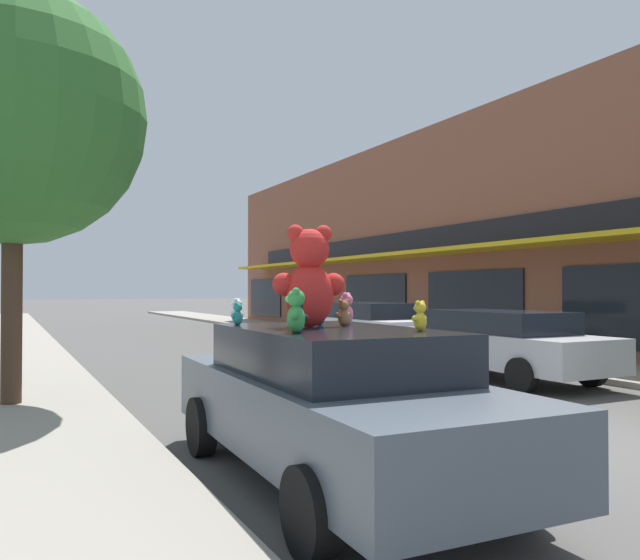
{
  "coord_description": "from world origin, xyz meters",
  "views": [
    {
      "loc": [
        -5.84,
        -5.17,
        1.79
      ],
      "look_at": [
        -1.38,
        3.63,
        1.95
      ],
      "focal_mm": 35.0,
      "sensor_mm": 36.0,
      "label": 1
    }
  ],
  "objects_px": {
    "teddy_bear_black": "(297,316)",
    "parked_car_far_right": "(368,327)",
    "teddy_bear_teal": "(238,314)",
    "teddy_bear_blue": "(320,312)",
    "plush_art_car": "(332,399)",
    "teddy_bear_white": "(237,311)",
    "parked_car_far_center": "(499,342)",
    "teddy_bear_giant": "(309,278)",
    "teddy_bear_brown": "(344,313)",
    "teddy_bear_yellow": "(420,316)",
    "teddy_bear_pink": "(346,309)",
    "teddy_bear_green": "(296,311)",
    "street_tree": "(13,116)"
  },
  "relations": [
    {
      "from": "teddy_bear_black",
      "to": "street_tree",
      "type": "distance_m",
      "value": 6.45
    },
    {
      "from": "teddy_bear_giant",
      "to": "teddy_bear_green",
      "type": "height_order",
      "value": "teddy_bear_giant"
    },
    {
      "from": "teddy_bear_blue",
      "to": "parked_car_far_center",
      "type": "bearing_deg",
      "value": 164.81
    },
    {
      "from": "teddy_bear_teal",
      "to": "teddy_bear_black",
      "type": "xyz_separation_m",
      "value": [
        0.14,
        -1.14,
        0.02
      ]
    },
    {
      "from": "teddy_bear_yellow",
      "to": "teddy_bear_pink",
      "type": "height_order",
      "value": "teddy_bear_pink"
    },
    {
      "from": "teddy_bear_pink",
      "to": "parked_car_far_right",
      "type": "relative_size",
      "value": 0.07
    },
    {
      "from": "teddy_bear_brown",
      "to": "teddy_bear_yellow",
      "type": "bearing_deg",
      "value": 85.55
    },
    {
      "from": "teddy_bear_brown",
      "to": "street_tree",
      "type": "relative_size",
      "value": 0.04
    },
    {
      "from": "teddy_bear_teal",
      "to": "teddy_bear_blue",
      "type": "bearing_deg",
      "value": 125.08
    },
    {
      "from": "teddy_bear_giant",
      "to": "teddy_bear_teal",
      "type": "distance_m",
      "value": 0.87
    },
    {
      "from": "teddy_bear_brown",
      "to": "teddy_bear_pink",
      "type": "distance_m",
      "value": 0.28
    },
    {
      "from": "teddy_bear_black",
      "to": "street_tree",
      "type": "relative_size",
      "value": 0.05
    },
    {
      "from": "teddy_bear_green",
      "to": "teddy_bear_brown",
      "type": "relative_size",
      "value": 1.42
    },
    {
      "from": "teddy_bear_giant",
      "to": "teddy_bear_brown",
      "type": "height_order",
      "value": "teddy_bear_giant"
    },
    {
      "from": "teddy_bear_blue",
      "to": "plush_art_car",
      "type": "bearing_deg",
      "value": 26.77
    },
    {
      "from": "teddy_bear_brown",
      "to": "teddy_bear_pink",
      "type": "height_order",
      "value": "teddy_bear_pink"
    },
    {
      "from": "teddy_bear_white",
      "to": "teddy_bear_pink",
      "type": "bearing_deg",
      "value": 96.53
    },
    {
      "from": "teddy_bear_teal",
      "to": "teddy_bear_green",
      "type": "bearing_deg",
      "value": 59.8
    },
    {
      "from": "teddy_bear_blue",
      "to": "parked_car_far_right",
      "type": "height_order",
      "value": "teddy_bear_blue"
    },
    {
      "from": "teddy_bear_white",
      "to": "parked_car_far_right",
      "type": "relative_size",
      "value": 0.06
    },
    {
      "from": "teddy_bear_white",
      "to": "teddy_bear_black",
      "type": "distance_m",
      "value": 1.41
    },
    {
      "from": "teddy_bear_giant",
      "to": "teddy_bear_brown",
      "type": "relative_size",
      "value": 3.73
    },
    {
      "from": "teddy_bear_pink",
      "to": "street_tree",
      "type": "distance_m",
      "value": 6.22
    },
    {
      "from": "teddy_bear_brown",
      "to": "parked_car_far_center",
      "type": "height_order",
      "value": "teddy_bear_brown"
    },
    {
      "from": "teddy_bear_teal",
      "to": "street_tree",
      "type": "xyz_separation_m",
      "value": [
        -2.02,
        4.25,
        2.83
      ]
    },
    {
      "from": "teddy_bear_yellow",
      "to": "teddy_bear_brown",
      "type": "xyz_separation_m",
      "value": [
        -0.21,
        0.98,
        -0.0
      ]
    },
    {
      "from": "plush_art_car",
      "to": "teddy_bear_brown",
      "type": "relative_size",
      "value": 17.68
    },
    {
      "from": "teddy_bear_white",
      "to": "parked_car_far_center",
      "type": "relative_size",
      "value": 0.06
    },
    {
      "from": "street_tree",
      "to": "teddy_bear_yellow",
      "type": "bearing_deg",
      "value": -61.88
    },
    {
      "from": "street_tree",
      "to": "parked_car_far_right",
      "type": "bearing_deg",
      "value": 25.99
    },
    {
      "from": "teddy_bear_white",
      "to": "parked_car_far_center",
      "type": "xyz_separation_m",
      "value": [
        6.65,
        3.23,
        -0.81
      ]
    },
    {
      "from": "teddy_bear_giant",
      "to": "teddy_bear_brown",
      "type": "distance_m",
      "value": 0.51
    },
    {
      "from": "teddy_bear_teal",
      "to": "teddy_bear_yellow",
      "type": "bearing_deg",
      "value": 92.49
    },
    {
      "from": "plush_art_car",
      "to": "street_tree",
      "type": "bearing_deg",
      "value": 119.03
    },
    {
      "from": "teddy_bear_giant",
      "to": "parked_car_far_center",
      "type": "distance_m",
      "value": 7.52
    },
    {
      "from": "plush_art_car",
      "to": "street_tree",
      "type": "relative_size",
      "value": 0.76
    },
    {
      "from": "teddy_bear_blue",
      "to": "teddy_bear_pink",
      "type": "relative_size",
      "value": 0.83
    },
    {
      "from": "teddy_bear_teal",
      "to": "parked_car_far_center",
      "type": "distance_m",
      "value": 7.64
    },
    {
      "from": "teddy_bear_yellow",
      "to": "teddy_bear_pink",
      "type": "xyz_separation_m",
      "value": [
        -0.05,
        1.21,
        0.03
      ]
    },
    {
      "from": "teddy_bear_black",
      "to": "parked_car_far_right",
      "type": "xyz_separation_m",
      "value": [
        6.6,
        9.67,
        -0.78
      ]
    },
    {
      "from": "teddy_bear_black",
      "to": "parked_car_far_right",
      "type": "distance_m",
      "value": 11.73
    },
    {
      "from": "teddy_bear_blue",
      "to": "teddy_bear_brown",
      "type": "relative_size",
      "value": 1.05
    },
    {
      "from": "teddy_bear_teal",
      "to": "teddy_bear_black",
      "type": "distance_m",
      "value": 1.15
    },
    {
      "from": "teddy_bear_white",
      "to": "parked_car_far_right",
      "type": "height_order",
      "value": "teddy_bear_white"
    },
    {
      "from": "plush_art_car",
      "to": "street_tree",
      "type": "height_order",
      "value": "street_tree"
    },
    {
      "from": "teddy_bear_green",
      "to": "teddy_bear_pink",
      "type": "relative_size",
      "value": 1.13
    },
    {
      "from": "teddy_bear_blue",
      "to": "teddy_bear_white",
      "type": "bearing_deg",
      "value": -88.47
    },
    {
      "from": "parked_car_far_center",
      "to": "parked_car_far_right",
      "type": "relative_size",
      "value": 1.01
    },
    {
      "from": "teddy_bear_giant",
      "to": "teddy_bear_teal",
      "type": "xyz_separation_m",
      "value": [
        -0.53,
        0.58,
        -0.36
      ]
    },
    {
      "from": "teddy_bear_blue",
      "to": "parked_car_far_right",
      "type": "xyz_separation_m",
      "value": [
        5.97,
        8.85,
        -0.78
      ]
    }
  ]
}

